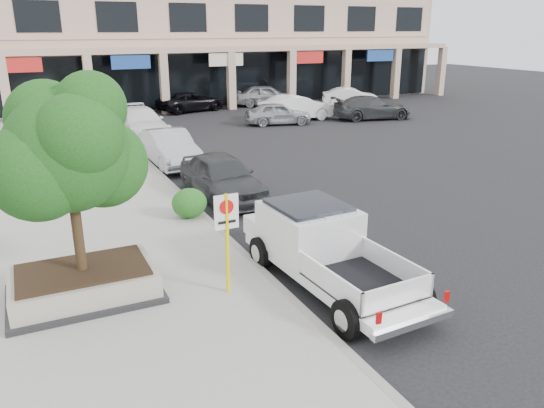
{
  "coord_description": "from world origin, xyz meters",
  "views": [
    {
      "loc": [
        -6.41,
        -10.19,
        5.8
      ],
      "look_at": [
        -0.84,
        1.5,
        1.48
      ],
      "focal_mm": 35.0,
      "sensor_mm": 36.0,
      "label": 1
    }
  ],
  "objects_px": {
    "lot_car_a": "(278,113)",
    "lot_car_f": "(350,97)",
    "planter": "(84,283)",
    "lot_car_e": "(267,95)",
    "pickup_truck": "(332,252)",
    "lot_car_b": "(297,108)",
    "curb_car_b": "(170,148)",
    "curb_car_d": "(117,110)",
    "curb_car_a": "(222,177)",
    "no_parking_sign": "(227,230)",
    "planter_tree": "(74,150)",
    "curb_car_c": "(140,123)",
    "lot_car_d": "(191,102)",
    "lot_car_c": "(372,108)"
  },
  "relations": [
    {
      "from": "no_parking_sign",
      "to": "pickup_truck",
      "type": "xyz_separation_m",
      "value": [
        2.34,
        -0.57,
        -0.74
      ]
    },
    {
      "from": "planter",
      "to": "curb_car_d",
      "type": "xyz_separation_m",
      "value": [
        4.99,
        24.36,
        0.2
      ]
    },
    {
      "from": "lot_car_a",
      "to": "lot_car_f",
      "type": "height_order",
      "value": "same"
    },
    {
      "from": "pickup_truck",
      "to": "curb_car_d",
      "type": "distance_m",
      "value": 26.08
    },
    {
      "from": "planter",
      "to": "curb_car_d",
      "type": "bearing_deg",
      "value": 78.42
    },
    {
      "from": "pickup_truck",
      "to": "lot_car_e",
      "type": "relative_size",
      "value": 1.18
    },
    {
      "from": "lot_car_b",
      "to": "lot_car_e",
      "type": "height_order",
      "value": "lot_car_e"
    },
    {
      "from": "planter",
      "to": "lot_car_e",
      "type": "xyz_separation_m",
      "value": [
        16.64,
        26.31,
        0.35
      ]
    },
    {
      "from": "planter_tree",
      "to": "curb_car_a",
      "type": "relative_size",
      "value": 0.85
    },
    {
      "from": "curb_car_b",
      "to": "lot_car_f",
      "type": "distance_m",
      "value": 21.47
    },
    {
      "from": "curb_car_d",
      "to": "lot_car_f",
      "type": "relative_size",
      "value": 1.14
    },
    {
      "from": "pickup_truck",
      "to": "lot_car_f",
      "type": "distance_m",
      "value": 30.71
    },
    {
      "from": "pickup_truck",
      "to": "curb_car_b",
      "type": "distance_m",
      "value": 13.06
    },
    {
      "from": "curb_car_d",
      "to": "lot_car_d",
      "type": "bearing_deg",
      "value": 17.86
    },
    {
      "from": "planter_tree",
      "to": "lot_car_a",
      "type": "bearing_deg",
      "value": 53.39
    },
    {
      "from": "curb_car_d",
      "to": "curb_car_b",
      "type": "bearing_deg",
      "value": -91.28
    },
    {
      "from": "lot_car_a",
      "to": "lot_car_e",
      "type": "relative_size",
      "value": 0.85
    },
    {
      "from": "curb_car_b",
      "to": "curb_car_a",
      "type": "bearing_deg",
      "value": -87.59
    },
    {
      "from": "lot_car_e",
      "to": "pickup_truck",
      "type": "bearing_deg",
      "value": -179.33
    },
    {
      "from": "curb_car_c",
      "to": "curb_car_d",
      "type": "bearing_deg",
      "value": 88.08
    },
    {
      "from": "lot_car_e",
      "to": "planter_tree",
      "type": "bearing_deg",
      "value": 170.47
    },
    {
      "from": "no_parking_sign",
      "to": "curb_car_d",
      "type": "distance_m",
      "value": 25.61
    },
    {
      "from": "planter",
      "to": "pickup_truck",
      "type": "bearing_deg",
      "value": -17.96
    },
    {
      "from": "curb_car_b",
      "to": "lot_car_b",
      "type": "relative_size",
      "value": 0.94
    },
    {
      "from": "pickup_truck",
      "to": "planter",
      "type": "bearing_deg",
      "value": 159.04
    },
    {
      "from": "lot_car_b",
      "to": "lot_car_f",
      "type": "distance_m",
      "value": 8.0
    },
    {
      "from": "curb_car_b",
      "to": "curb_car_d",
      "type": "xyz_separation_m",
      "value": [
        -0.0,
        13.02,
        -0.1
      ]
    },
    {
      "from": "lot_car_b",
      "to": "lot_car_e",
      "type": "bearing_deg",
      "value": -7.05
    },
    {
      "from": "lot_car_c",
      "to": "curb_car_c",
      "type": "bearing_deg",
      "value": 99.85
    },
    {
      "from": "planter",
      "to": "no_parking_sign",
      "type": "xyz_separation_m",
      "value": [
        2.94,
        -1.15,
        1.16
      ]
    },
    {
      "from": "curb_car_c",
      "to": "lot_car_d",
      "type": "height_order",
      "value": "curb_car_c"
    },
    {
      "from": "planter",
      "to": "pickup_truck",
      "type": "height_order",
      "value": "pickup_truck"
    },
    {
      "from": "curb_car_d",
      "to": "lot_car_b",
      "type": "height_order",
      "value": "lot_car_b"
    },
    {
      "from": "planter_tree",
      "to": "curb_car_c",
      "type": "bearing_deg",
      "value": 74.37
    },
    {
      "from": "curb_car_a",
      "to": "lot_car_b",
      "type": "bearing_deg",
      "value": 50.74
    },
    {
      "from": "curb_car_d",
      "to": "lot_car_c",
      "type": "height_order",
      "value": "lot_car_c"
    },
    {
      "from": "planter",
      "to": "curb_car_c",
      "type": "distance_m",
      "value": 18.82
    },
    {
      "from": "pickup_truck",
      "to": "lot_car_a",
      "type": "distance_m",
      "value": 22.03
    },
    {
      "from": "pickup_truck",
      "to": "lot_car_d",
      "type": "height_order",
      "value": "pickup_truck"
    },
    {
      "from": "planter",
      "to": "lot_car_e",
      "type": "bearing_deg",
      "value": 57.7
    },
    {
      "from": "curb_car_a",
      "to": "lot_car_c",
      "type": "xyz_separation_m",
      "value": [
        15.0,
        11.98,
        -0.04
      ]
    },
    {
      "from": "lot_car_b",
      "to": "lot_car_e",
      "type": "xyz_separation_m",
      "value": [
        0.94,
        6.74,
        0.0
      ]
    },
    {
      "from": "pickup_truck",
      "to": "lot_car_c",
      "type": "bearing_deg",
      "value": 49.24
    },
    {
      "from": "lot_car_b",
      "to": "lot_car_e",
      "type": "relative_size",
      "value": 1.03
    },
    {
      "from": "planter_tree",
      "to": "lot_car_e",
      "type": "distance_m",
      "value": 31.04
    },
    {
      "from": "planter_tree",
      "to": "no_parking_sign",
      "type": "distance_m",
      "value": 3.57
    },
    {
      "from": "lot_car_d",
      "to": "lot_car_e",
      "type": "height_order",
      "value": "lot_car_e"
    },
    {
      "from": "no_parking_sign",
      "to": "lot_car_e",
      "type": "xyz_separation_m",
      "value": [
        13.69,
        27.46,
        -0.81
      ]
    },
    {
      "from": "planter_tree",
      "to": "curb_car_a",
      "type": "height_order",
      "value": "planter_tree"
    },
    {
      "from": "pickup_truck",
      "to": "lot_car_e",
      "type": "height_order",
      "value": "pickup_truck"
    }
  ]
}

